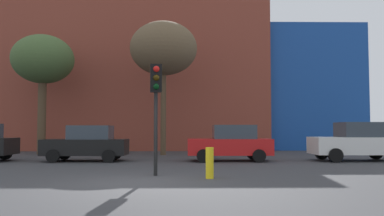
{
  "coord_description": "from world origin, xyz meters",
  "views": [
    {
      "loc": [
        1.41,
        -10.78,
        1.46
      ],
      "look_at": [
        1.71,
        9.22,
        2.55
      ],
      "focal_mm": 36.9,
      "sensor_mm": 36.0,
      "label": 1
    }
  ],
  "objects_px": {
    "parked_car_3": "(358,142)",
    "bollard_yellow_0": "(210,163)",
    "parked_car_1": "(87,143)",
    "parked_car_2": "(230,143)",
    "bare_tree_0": "(43,61)",
    "bare_tree_1": "(164,49)",
    "traffic_light_island": "(156,93)"
  },
  "relations": [
    {
      "from": "parked_car_2",
      "to": "bollard_yellow_0",
      "type": "xyz_separation_m",
      "value": [
        -1.35,
        -6.48,
        -0.37
      ]
    },
    {
      "from": "parked_car_3",
      "to": "bollard_yellow_0",
      "type": "distance_m",
      "value": 9.77
    },
    {
      "from": "bare_tree_0",
      "to": "bare_tree_1",
      "type": "relative_size",
      "value": 0.93
    },
    {
      "from": "parked_car_1",
      "to": "parked_car_3",
      "type": "relative_size",
      "value": 0.92
    },
    {
      "from": "bare_tree_0",
      "to": "bollard_yellow_0",
      "type": "bearing_deg",
      "value": -51.75
    },
    {
      "from": "traffic_light_island",
      "to": "bollard_yellow_0",
      "type": "relative_size",
      "value": 3.84
    },
    {
      "from": "parked_car_1",
      "to": "parked_car_2",
      "type": "distance_m",
      "value": 6.63
    },
    {
      "from": "traffic_light_island",
      "to": "parked_car_1",
      "type": "bearing_deg",
      "value": -156.62
    },
    {
      "from": "bare_tree_0",
      "to": "bollard_yellow_0",
      "type": "relative_size",
      "value": 7.73
    },
    {
      "from": "parked_car_2",
      "to": "bare_tree_0",
      "type": "distance_m",
      "value": 12.88
    },
    {
      "from": "traffic_light_island",
      "to": "bare_tree_0",
      "type": "distance_m",
      "value": 13.82
    },
    {
      "from": "bare_tree_1",
      "to": "bollard_yellow_0",
      "type": "xyz_separation_m",
      "value": [
        2.01,
        -10.79,
        -5.65
      ]
    },
    {
      "from": "parked_car_3",
      "to": "traffic_light_island",
      "type": "relative_size",
      "value": 1.17
    },
    {
      "from": "traffic_light_island",
      "to": "bare_tree_1",
      "type": "distance_m",
      "value": 10.65
    },
    {
      "from": "parked_car_1",
      "to": "traffic_light_island",
      "type": "distance_m",
      "value": 7.01
    },
    {
      "from": "parked_car_2",
      "to": "traffic_light_island",
      "type": "distance_m",
      "value": 6.73
    },
    {
      "from": "bollard_yellow_0",
      "to": "bare_tree_0",
      "type": "bearing_deg",
      "value": 128.25
    },
    {
      "from": "parked_car_1",
      "to": "parked_car_2",
      "type": "height_order",
      "value": "parked_car_2"
    },
    {
      "from": "parked_car_3",
      "to": "bare_tree_0",
      "type": "relative_size",
      "value": 0.58
    },
    {
      "from": "bare_tree_1",
      "to": "bollard_yellow_0",
      "type": "distance_m",
      "value": 12.35
    },
    {
      "from": "bare_tree_0",
      "to": "parked_car_3",
      "type": "bearing_deg",
      "value": -17.87
    },
    {
      "from": "parked_car_1",
      "to": "bollard_yellow_0",
      "type": "height_order",
      "value": "parked_car_1"
    },
    {
      "from": "traffic_light_island",
      "to": "bare_tree_0",
      "type": "xyz_separation_m",
      "value": [
        -7.67,
        11.1,
        2.98
      ]
    },
    {
      "from": "parked_car_3",
      "to": "traffic_light_island",
      "type": "height_order",
      "value": "traffic_light_island"
    },
    {
      "from": "parked_car_2",
      "to": "bollard_yellow_0",
      "type": "relative_size",
      "value": 4.15
    },
    {
      "from": "bare_tree_0",
      "to": "bare_tree_1",
      "type": "distance_m",
      "value": 7.41
    },
    {
      "from": "traffic_light_island",
      "to": "bare_tree_0",
      "type": "relative_size",
      "value": 0.5
    },
    {
      "from": "traffic_light_island",
      "to": "bollard_yellow_0",
      "type": "distance_m",
      "value": 2.82
    },
    {
      "from": "bare_tree_0",
      "to": "parked_car_1",
      "type": "bearing_deg",
      "value": -52.89
    },
    {
      "from": "parked_car_3",
      "to": "bare_tree_1",
      "type": "bearing_deg",
      "value": -24.85
    },
    {
      "from": "traffic_light_island",
      "to": "bollard_yellow_0",
      "type": "xyz_separation_m",
      "value": [
        1.67,
        -0.74,
        -2.15
      ]
    },
    {
      "from": "parked_car_3",
      "to": "bollard_yellow_0",
      "type": "bearing_deg",
      "value": 41.56
    }
  ]
}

